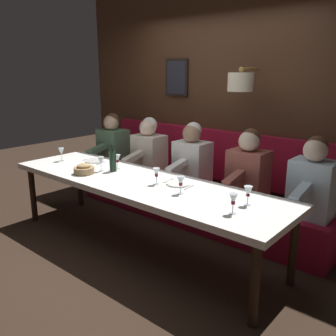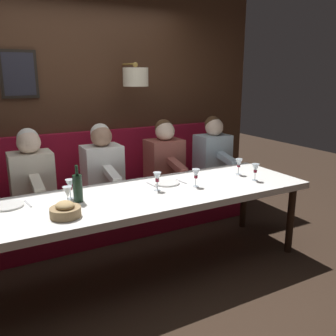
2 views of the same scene
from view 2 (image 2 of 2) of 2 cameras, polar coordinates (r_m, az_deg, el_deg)
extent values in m
plane|color=#332319|center=(3.36, -5.03, -16.30)|extent=(12.00, 12.00, 0.00)
cube|color=white|center=(3.06, -5.32, -4.81)|extent=(0.90, 3.21, 0.06)
cylinder|color=black|center=(3.76, 18.88, -7.79)|extent=(0.07, 0.07, 0.68)
cylinder|color=black|center=(4.23, 11.94, -4.82)|extent=(0.07, 0.07, 0.68)
cube|color=maroon|center=(4.01, -10.26, -7.58)|extent=(0.52, 3.41, 0.45)
cube|color=#422819|center=(4.30, -13.56, 10.55)|extent=(0.10, 4.61, 2.90)
cube|color=maroon|center=(4.31, -12.71, 1.45)|extent=(0.10, 3.41, 0.64)
cube|color=black|center=(4.10, -22.64, 13.59)|extent=(0.04, 0.37, 0.49)
cube|color=#23232D|center=(4.08, -22.61, 13.60)|extent=(0.01, 0.31, 0.43)
cylinder|color=#A37F38|center=(4.24, -6.20, 16.09)|extent=(0.35, 0.02, 0.02)
cylinder|color=beige|center=(4.08, -5.18, 14.21)|extent=(0.28, 0.28, 0.20)
sphere|color=#A37F38|center=(4.08, -5.22, 16.04)|extent=(0.06, 0.06, 0.06)
cube|color=silver|center=(4.49, 7.05, 1.69)|extent=(0.30, 0.40, 0.56)
sphere|color=beige|center=(4.40, 7.36, 6.45)|extent=(0.22, 0.22, 0.22)
sphere|color=#4C331E|center=(4.42, 7.14, 6.90)|extent=(0.20, 0.20, 0.20)
cube|color=silver|center=(4.25, 9.33, 1.44)|extent=(0.33, 0.09, 0.14)
cube|color=#934C42|center=(4.14, -0.61, 0.71)|extent=(0.30, 0.40, 0.56)
sphere|color=beige|center=(4.05, -0.49, 5.86)|extent=(0.22, 0.22, 0.22)
sphere|color=#4C331E|center=(4.07, -0.69, 6.35)|extent=(0.20, 0.20, 0.20)
cube|color=#934C42|center=(3.88, 1.40, 0.38)|extent=(0.33, 0.09, 0.14)
cube|color=white|center=(3.86, -10.39, -0.57)|extent=(0.30, 0.40, 0.56)
sphere|color=#A37A60|center=(3.76, -10.55, 4.94)|extent=(0.22, 0.22, 0.22)
sphere|color=silver|center=(3.78, -10.72, 5.47)|extent=(0.20, 0.20, 0.20)
cube|color=white|center=(3.58, -8.94, -1.02)|extent=(0.33, 0.09, 0.14)
cube|color=beige|center=(3.71, -20.78, -1.91)|extent=(0.30, 0.40, 0.56)
sphere|color=beige|center=(3.61, -21.28, 3.80)|extent=(0.22, 0.22, 0.22)
sphere|color=silver|center=(3.63, -21.39, 4.35)|extent=(0.20, 0.20, 0.20)
cube|color=beige|center=(3.42, -20.13, -2.49)|extent=(0.33, 0.09, 0.14)
cylinder|color=silver|center=(3.04, -24.13, -5.48)|extent=(0.24, 0.24, 0.01)
cube|color=silver|center=(3.03, -21.36, -5.31)|extent=(0.17, 0.04, 0.01)
cylinder|color=white|center=(3.34, -0.21, -2.36)|extent=(0.24, 0.24, 0.01)
cube|color=silver|center=(3.40, 2.11, -2.16)|extent=(0.17, 0.03, 0.01)
cube|color=silver|center=(3.30, -2.59, -2.68)|extent=(0.18, 0.03, 0.01)
cylinder|color=silver|center=(3.05, -15.20, -4.69)|extent=(0.06, 0.06, 0.00)
cylinder|color=silver|center=(3.04, -15.24, -3.98)|extent=(0.01, 0.01, 0.07)
cone|color=silver|center=(3.02, -15.35, -2.54)|extent=(0.07, 0.07, 0.08)
cylinder|color=maroon|center=(3.02, -15.30, -3.12)|extent=(0.03, 0.03, 0.02)
cylinder|color=silver|center=(2.87, -15.53, -5.97)|extent=(0.06, 0.06, 0.00)
cylinder|color=silver|center=(2.85, -15.58, -5.23)|extent=(0.01, 0.01, 0.07)
cone|color=silver|center=(2.83, -15.69, -3.70)|extent=(0.07, 0.07, 0.08)
cylinder|color=silver|center=(3.72, 11.11, -0.98)|extent=(0.06, 0.06, 0.00)
cylinder|color=silver|center=(3.71, 11.14, -0.39)|extent=(0.01, 0.01, 0.07)
cone|color=silver|center=(3.69, 11.20, 0.81)|extent=(0.07, 0.07, 0.08)
cylinder|color=maroon|center=(3.70, 11.17, 0.29)|extent=(0.03, 0.03, 0.02)
cylinder|color=silver|center=(3.55, 13.62, -1.89)|extent=(0.06, 0.06, 0.00)
cylinder|color=silver|center=(3.54, 13.66, -1.27)|extent=(0.01, 0.01, 0.07)
cone|color=silver|center=(3.52, 13.74, -0.02)|extent=(0.07, 0.07, 0.08)
cylinder|color=maroon|center=(3.52, 13.71, -0.50)|extent=(0.03, 0.03, 0.02)
cylinder|color=silver|center=(3.16, -1.71, -3.52)|extent=(0.06, 0.06, 0.00)
cylinder|color=silver|center=(3.14, -1.71, -2.84)|extent=(0.01, 0.01, 0.07)
cone|color=silver|center=(3.12, -1.73, -1.44)|extent=(0.07, 0.07, 0.08)
cylinder|color=maroon|center=(3.13, -1.72, -1.92)|extent=(0.03, 0.03, 0.03)
cylinder|color=silver|center=(3.27, 4.43, -2.90)|extent=(0.06, 0.06, 0.00)
cylinder|color=silver|center=(3.26, 4.44, -2.24)|extent=(0.01, 0.01, 0.07)
cone|color=silver|center=(3.24, 4.47, -0.89)|extent=(0.07, 0.07, 0.08)
cylinder|color=maroon|center=(3.25, 4.46, -1.40)|extent=(0.03, 0.03, 0.02)
cylinder|color=black|center=(2.93, -14.15, -3.18)|extent=(0.08, 0.08, 0.22)
cylinder|color=black|center=(2.89, -14.33, -0.34)|extent=(0.03, 0.03, 0.08)
cylinder|color=#9E7F56|center=(2.67, -15.99, -6.75)|extent=(0.22, 0.22, 0.07)
ellipsoid|color=tan|center=(2.66, -16.06, -5.75)|extent=(0.15, 0.13, 0.06)
camera|label=1|loc=(3.64, 59.89, 8.96)|focal=38.72mm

